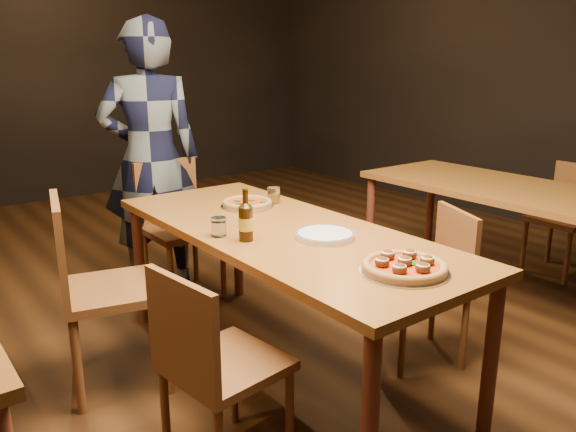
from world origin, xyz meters
TOP-DOWN VIEW (x-y plane):
  - ground at (0.00, 0.00)m, footprint 9.00×9.00m
  - table_main at (0.00, 0.00)m, footprint 0.80×2.00m
  - table_right at (1.70, -0.20)m, footprint 0.80×2.00m
  - chair_main_nw at (-0.57, -0.41)m, footprint 0.44×0.44m
  - chair_main_sw at (-0.69, 0.39)m, footprint 0.55×0.55m
  - chair_main_e at (0.64, -0.33)m, footprint 0.51×0.51m
  - chair_end at (0.04, 1.14)m, footprint 0.44×0.44m
  - chair_nbr_right at (2.42, -0.14)m, footprint 0.41×0.41m
  - pizza_meatball at (0.02, -0.74)m, footprint 0.34×0.34m
  - pizza_margherita at (0.09, 0.44)m, footprint 0.29×0.29m
  - plate_stack at (0.06, -0.24)m, footprint 0.26×0.26m
  - beer_bottle at (-0.24, -0.06)m, footprint 0.06×0.06m
  - water_glass at (-0.30, 0.07)m, footprint 0.07×0.07m
  - amber_glass at (0.26, 0.42)m, footprint 0.07×0.07m
  - diner at (-0.03, 1.41)m, footprint 0.76×0.64m

SIDE VIEW (x-z plane):
  - ground at x=0.00m, z-range 0.00..0.00m
  - chair_main_e at x=0.64m, z-range 0.00..0.83m
  - chair_nbr_right at x=2.42m, z-range 0.00..0.83m
  - chair_main_nw at x=-0.57m, z-range 0.00..0.85m
  - chair_end at x=0.04m, z-range 0.00..0.93m
  - chair_main_sw at x=-0.69m, z-range 0.00..0.98m
  - table_main at x=0.00m, z-range 0.30..1.05m
  - table_right at x=1.70m, z-range 0.30..1.05m
  - plate_stack at x=0.06m, z-range 0.75..0.78m
  - pizza_margherita at x=0.09m, z-range 0.75..0.79m
  - pizza_meatball at x=0.02m, z-range 0.74..0.80m
  - water_glass at x=-0.30m, z-range 0.75..0.84m
  - amber_glass at x=0.26m, z-range 0.75..0.84m
  - beer_bottle at x=-0.24m, z-range 0.72..0.95m
  - diner at x=-0.03m, z-range 0.00..1.79m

